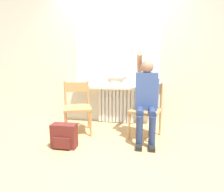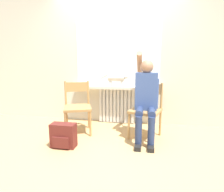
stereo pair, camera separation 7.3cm
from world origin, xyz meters
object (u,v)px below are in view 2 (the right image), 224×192
at_px(cat, 117,78).
at_px(backpack, 63,136).
at_px(chair_left, 77,106).
at_px(chair_right, 146,109).
at_px(person, 146,96).

distance_m(cat, backpack, 1.49).
bearing_deg(cat, backpack, -118.16).
xyz_separation_m(chair_left, backpack, (0.00, -0.61, -0.30)).
bearing_deg(backpack, chair_right, 27.56).
distance_m(chair_left, person, 1.19).
bearing_deg(cat, chair_right, -42.83).
distance_m(chair_right, backpack, 1.35).
relative_size(chair_right, backpack, 2.50).
bearing_deg(cat, chair_left, -139.43).
bearing_deg(backpack, chair_left, 90.42).
relative_size(chair_left, cat, 1.62).
xyz_separation_m(person, cat, (-0.55, 0.62, 0.22)).
relative_size(chair_left, backpack, 2.50).
relative_size(person, backpack, 3.88).
bearing_deg(cat, person, -48.42).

